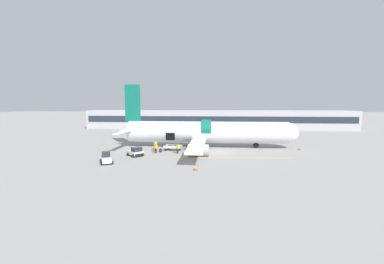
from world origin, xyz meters
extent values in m
plane|color=gray|center=(0.00, 0.00, 0.00)|extent=(500.00, 500.00, 0.00)
cube|color=yellow|center=(-0.80, -4.70, 0.00)|extent=(23.79, 1.44, 0.01)
cube|color=#B2B2B7|center=(0.00, 40.96, 3.14)|extent=(90.09, 8.50, 6.28)
cube|color=#232D3D|center=(0.00, 36.64, 3.46)|extent=(88.29, 0.16, 2.01)
cylinder|color=white|center=(-2.46, 4.36, 2.99)|extent=(30.63, 4.06, 4.06)
sphere|color=white|center=(12.85, 4.36, 2.99)|extent=(3.85, 3.85, 3.85)
cone|color=white|center=(-17.78, 4.36, 2.99)|extent=(4.66, 3.73, 3.73)
cylinder|color=#0F6B56|center=(-2.46, 4.32, 3.35)|extent=(1.84, 4.06, 4.06)
cube|color=#0F6B56|center=(-17.02, 4.36, 8.59)|extent=(3.04, 0.28, 7.15)
cube|color=white|center=(-17.16, 0.20, 3.39)|extent=(1.03, 8.31, 0.20)
cube|color=white|center=(-17.16, 8.51, 3.39)|extent=(1.03, 8.31, 0.20)
cube|color=white|center=(-3.69, -3.67, 1.87)|extent=(2.46, 14.84, 0.40)
cube|color=white|center=(-3.69, 12.39, 1.87)|extent=(2.46, 14.84, 0.40)
cylinder|color=#B2B7BF|center=(-3.49, -3.91, 0.99)|extent=(3.37, 1.91, 1.91)
cylinder|color=#B2B7BF|center=(-3.49, 12.62, 0.99)|extent=(3.37, 1.91, 1.91)
cube|color=black|center=(-9.20, 2.35, 2.28)|extent=(1.70, 0.12, 1.40)
cylinder|color=#56565B|center=(7.03, 4.36, 1.26)|extent=(0.22, 0.22, 1.43)
sphere|color=black|center=(7.03, 4.36, 0.54)|extent=(1.08, 1.08, 1.08)
cylinder|color=#56565B|center=(-5.53, 1.63, 1.26)|extent=(0.22, 0.22, 1.43)
sphere|color=black|center=(-5.53, 1.63, 0.54)|extent=(1.08, 1.08, 1.08)
cylinder|color=#56565B|center=(-5.53, 7.08, 1.26)|extent=(0.22, 0.22, 1.43)
sphere|color=black|center=(-5.53, 7.08, 0.54)|extent=(1.08, 1.08, 1.08)
cube|color=silver|center=(-16.06, -9.86, 0.56)|extent=(2.31, 2.75, 0.65)
cube|color=#232833|center=(-16.28, -9.48, 1.25)|extent=(1.47, 1.49, 0.72)
cube|color=black|center=(-16.70, -8.75, 0.43)|extent=(1.03, 0.66, 0.32)
sphere|color=black|center=(-15.97, -8.84, 0.28)|extent=(0.56, 0.56, 0.56)
sphere|color=black|center=(-16.99, -9.43, 0.28)|extent=(0.56, 0.56, 0.56)
sphere|color=black|center=(-15.13, -10.28, 0.28)|extent=(0.56, 0.56, 0.56)
sphere|color=black|center=(-16.16, -10.88, 0.28)|extent=(0.56, 0.56, 0.56)
cube|color=silver|center=(-13.62, -4.69, 0.53)|extent=(3.01, 2.98, 0.59)
cube|color=#232833|center=(-13.30, -4.99, 1.17)|extent=(1.82, 1.83, 0.68)
cube|color=black|center=(-12.66, -5.59, 0.42)|extent=(1.13, 1.19, 0.30)
sphere|color=black|center=(-13.55, -5.86, 0.28)|extent=(0.56, 0.56, 0.56)
sphere|color=black|center=(-12.44, -4.69, 0.28)|extent=(0.56, 0.56, 0.56)
sphere|color=black|center=(-14.81, -4.68, 0.28)|extent=(0.56, 0.56, 0.56)
sphere|color=black|center=(-13.70, -3.51, 0.28)|extent=(0.56, 0.56, 0.56)
cube|color=silver|center=(-8.39, 0.46, 0.52)|extent=(3.35, 1.95, 0.05)
cube|color=silver|center=(-6.84, 0.25, 0.75)|extent=(0.26, 1.54, 0.41)
cube|color=silver|center=(-8.48, -0.28, 0.75)|extent=(3.09, 0.47, 0.41)
cube|color=silver|center=(-8.29, 1.19, 0.75)|extent=(3.09, 0.47, 0.41)
cube|color=#333338|center=(-6.37, 0.19, 0.30)|extent=(0.90, 0.20, 0.06)
sphere|color=black|center=(-7.39, -0.45, 0.20)|extent=(0.40, 0.40, 0.40)
sphere|color=black|center=(-7.18, 1.08, 0.20)|extent=(0.40, 0.40, 0.40)
sphere|color=black|center=(-9.59, -0.16, 0.20)|extent=(0.40, 0.40, 0.40)
sphere|color=black|center=(-9.39, 1.37, 0.20)|extent=(0.40, 0.40, 0.40)
cube|color=#4C1E1E|center=(-7.91, 0.62, 0.73)|extent=(0.57, 0.39, 0.36)
cube|color=olive|center=(-8.47, 0.43, 0.78)|extent=(0.46, 0.20, 0.46)
cube|color=#14472D|center=(-7.47, 0.09, 0.74)|extent=(0.55, 0.29, 0.38)
cube|color=#2D2D33|center=(-9.04, 0.73, 0.75)|extent=(0.59, 0.38, 0.39)
cylinder|color=black|center=(-11.35, -0.49, 0.42)|extent=(0.41, 0.41, 0.83)
cylinder|color=orange|center=(-11.35, -0.49, 1.16)|extent=(0.53, 0.53, 0.66)
sphere|color=beige|center=(-11.35, -0.49, 1.61)|extent=(0.23, 0.23, 0.23)
cylinder|color=orange|center=(-11.46, -0.69, 1.09)|extent=(0.17, 0.17, 0.60)
cylinder|color=orange|center=(-11.24, -0.28, 1.09)|extent=(0.17, 0.17, 0.60)
cylinder|color=#1E2338|center=(-11.73, 1.09, 0.41)|extent=(0.32, 0.32, 0.83)
cylinder|color=#B7E019|center=(-11.73, 1.09, 1.16)|extent=(0.41, 0.41, 0.65)
sphere|color=brown|center=(-11.73, 1.09, 1.60)|extent=(0.23, 0.23, 0.23)
cylinder|color=#B7E019|center=(-11.50, 1.07, 1.08)|extent=(0.13, 0.13, 0.60)
cylinder|color=#B7E019|center=(-11.96, 1.10, 1.08)|extent=(0.13, 0.13, 0.60)
cylinder|color=#2D2D33|center=(-7.11, -2.25, 0.43)|extent=(0.37, 0.37, 0.87)
cylinder|color=#B7E019|center=(-7.11, -2.25, 1.21)|extent=(0.48, 0.48, 0.68)
sphere|color=brown|center=(-7.11, -2.25, 1.67)|extent=(0.24, 0.24, 0.24)
cylinder|color=#B7E019|center=(-7.16, -2.01, 1.13)|extent=(0.15, 0.15, 0.63)
cylinder|color=#B7E019|center=(-7.06, -2.49, 1.13)|extent=(0.15, 0.15, 0.63)
cylinder|color=#2D2D33|center=(-5.15, 1.05, 0.39)|extent=(0.40, 0.40, 0.78)
cylinder|color=#CCE523|center=(-5.15, 1.05, 1.09)|extent=(0.51, 0.51, 0.62)
sphere|color=brown|center=(-5.15, 1.05, 1.51)|extent=(0.22, 0.22, 0.22)
cylinder|color=#CCE523|center=(-5.03, 0.87, 1.02)|extent=(0.16, 0.16, 0.57)
cylinder|color=#CCE523|center=(-5.27, 1.23, 1.02)|extent=(0.16, 0.16, 0.57)
cylinder|color=#2D2D33|center=(-10.84, -2.14, 0.40)|extent=(0.36, 0.36, 0.81)
cylinder|color=orange|center=(-10.84, -2.14, 1.12)|extent=(0.46, 0.46, 0.63)
sphere|color=tan|center=(-10.84, -2.14, 1.55)|extent=(0.22, 0.22, 0.22)
cylinder|color=orange|center=(-10.63, -2.08, 1.05)|extent=(0.15, 0.15, 0.58)
cylinder|color=orange|center=(-11.06, -2.19, 1.05)|extent=(0.15, 0.15, 0.58)
cylinder|color=#2D2D33|center=(-4.86, -0.26, 0.45)|extent=(0.41, 0.41, 0.89)
cylinder|color=orange|center=(-4.86, -0.26, 1.24)|extent=(0.53, 0.53, 0.70)
sphere|color=brown|center=(-4.86, -0.26, 1.71)|extent=(0.25, 0.25, 0.25)
cylinder|color=orange|center=(-4.62, -0.33, 1.16)|extent=(0.17, 0.17, 0.64)
cylinder|color=orange|center=(-5.09, -0.18, 1.16)|extent=(0.17, 0.17, 0.64)
cube|color=#1E2347|center=(-10.25, -1.41, 0.28)|extent=(0.51, 0.46, 0.56)
cube|color=black|center=(-10.25, -1.41, 0.62)|extent=(0.26, 0.18, 0.12)
cube|color=black|center=(14.64, 3.03, 0.01)|extent=(0.56, 0.56, 0.03)
cone|color=orange|center=(14.64, 3.03, 0.34)|extent=(0.41, 0.41, 0.68)
cylinder|color=white|center=(14.64, 3.03, 0.38)|extent=(0.24, 0.24, 0.08)
cube|color=black|center=(-3.36, -12.05, 0.01)|extent=(0.47, 0.47, 0.03)
cone|color=orange|center=(-3.36, -12.05, 0.31)|extent=(0.35, 0.35, 0.62)
cylinder|color=white|center=(-3.36, -12.05, 0.34)|extent=(0.20, 0.20, 0.07)
camera|label=1|loc=(-1.15, -40.96, 8.19)|focal=22.00mm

